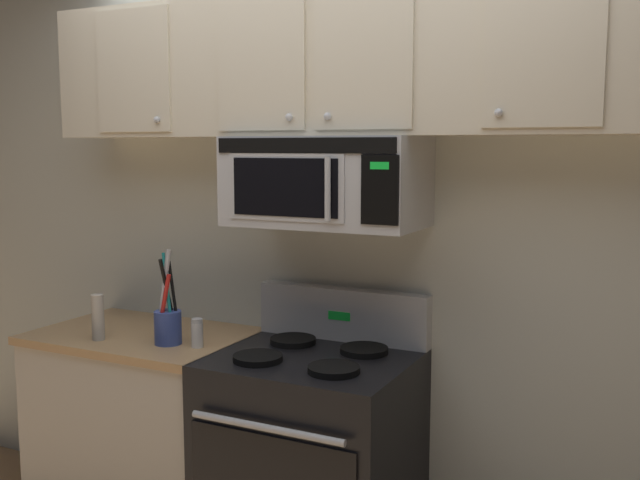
% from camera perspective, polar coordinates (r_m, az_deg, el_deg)
% --- Properties ---
extents(back_wall, '(5.20, 0.10, 2.70)m').
position_cam_1_polar(back_wall, '(3.10, 2.47, 0.63)').
color(back_wall, silver).
rests_on(back_wall, ground_plane).
extents(stove_range, '(0.76, 0.69, 1.12)m').
position_cam_1_polar(stove_range, '(3.01, -0.58, -17.02)').
color(stove_range, black).
rests_on(stove_range, ground_plane).
extents(over_range_microwave, '(0.76, 0.43, 0.35)m').
position_cam_1_polar(over_range_microwave, '(2.85, 0.45, 4.60)').
color(over_range_microwave, '#B7BABF').
extents(upper_cabinets, '(2.50, 0.36, 0.55)m').
position_cam_1_polar(upper_cabinets, '(2.90, 0.74, 13.55)').
color(upper_cabinets, beige).
extents(counter_segment, '(0.93, 0.65, 0.90)m').
position_cam_1_polar(counter_segment, '(3.46, -13.43, -14.23)').
color(counter_segment, '#BCB7AD').
rests_on(counter_segment, ground_plane).
extents(utensil_crock_blue, '(0.11, 0.11, 0.39)m').
position_cam_1_polar(utensil_crock_blue, '(3.08, -11.84, -6.24)').
color(utensil_crock_blue, '#384C9E').
rests_on(utensil_crock_blue, counter_segment).
extents(salt_shaker, '(0.05, 0.05, 0.12)m').
position_cam_1_polar(salt_shaker, '(3.02, -9.59, -7.20)').
color(salt_shaker, white).
rests_on(salt_shaker, counter_segment).
extents(pepper_mill, '(0.05, 0.05, 0.19)m').
position_cam_1_polar(pepper_mill, '(3.22, -16.99, -5.81)').
color(pepper_mill, '#B7B2A8').
rests_on(pepper_mill, counter_segment).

